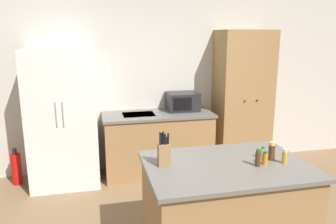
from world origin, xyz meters
The scene contains 13 objects.
wall_back centered at (0.00, 2.33, 1.30)m, with size 7.20×0.06×2.60m.
refrigerator centered at (-1.42, 1.95, 0.91)m, with size 0.87×0.72×1.81m.
back_counter centered at (-0.14, 1.98, 0.45)m, with size 1.56×0.67×0.90m.
pantry_cabinet centered at (1.17, 2.03, 1.03)m, with size 0.79×0.57×2.05m.
kitchen_island centered at (0.06, -0.01, 0.46)m, with size 1.39×0.97×0.91m.
microwave centered at (0.25, 2.09, 1.03)m, with size 0.45×0.39×0.26m.
knife_block centered at (-0.47, 0.08, 1.01)m, with size 0.10×0.08×0.30m.
spice_bottle_tall_dark centered at (0.42, 0.04, 0.96)m, with size 0.04×0.04×0.11m.
spice_bottle_short_red centered at (0.48, -0.01, 0.99)m, with size 0.06×0.06×0.16m.
spice_bottle_amber_oil centered at (0.29, -0.11, 0.98)m, with size 0.05×0.05×0.15m.
spice_bottle_green_herb centered at (0.54, -0.11, 0.97)m, with size 0.05×0.05×0.13m.
spice_bottle_pale_salt centered at (0.37, -0.09, 0.96)m, with size 0.05×0.05×0.12m.
fire_extinguisher centered at (-2.08, 2.04, 0.22)m, with size 0.13×0.13×0.51m.
Camera 1 is at (-1.02, -2.44, 1.98)m, focal length 35.00 mm.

